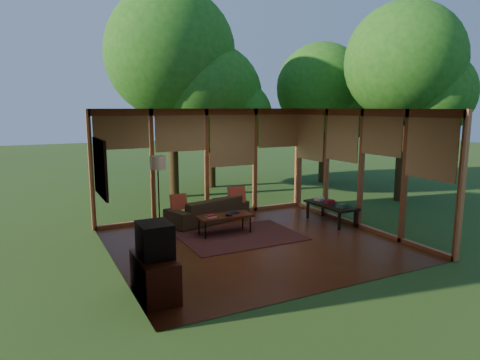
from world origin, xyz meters
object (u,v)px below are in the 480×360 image
side_console (331,206)px  sofa (208,210)px  coffee_table (225,217)px  floor_lamp (158,167)px  media_cabinet (155,276)px  television (155,240)px

side_console → sofa: bearing=151.5°
coffee_table → floor_lamp: bearing=133.1°
side_console → coffee_table: bearing=174.1°
sofa → media_cabinet: bearing=40.6°
floor_lamp → side_console: floor_lamp is taller
media_cabinet → coffee_table: media_cabinet is taller
media_cabinet → coffee_table: 3.23m
sofa → coffee_table: bearing=70.3°
sofa → side_console: size_ratio=1.45×
media_cabinet → floor_lamp: 3.87m
sofa → coffee_table: 1.14m
media_cabinet → side_console: (4.87, 2.08, 0.11)m
floor_lamp → side_console: bearing=-21.2°
side_console → media_cabinet: bearing=-156.9°
floor_lamp → coffee_table: bearing=-46.9°
sofa → media_cabinet: media_cabinet is taller
media_cabinet → television: bearing=0.0°
media_cabinet → side_console: bearing=23.1°
sofa → television: 4.19m
floor_lamp → side_console: size_ratio=1.18×
television → coffee_table: 3.25m
television → coffee_table: size_ratio=0.46×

